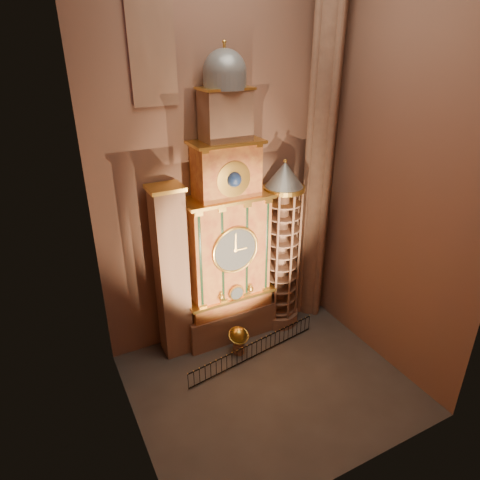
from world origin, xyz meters
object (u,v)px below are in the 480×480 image
portrait_tower (172,274)px  celestial_globe (239,338)px  iron_railing (254,349)px  stair_turret (281,248)px  astronomical_clock (227,237)px

portrait_tower → celestial_globe: portrait_tower is taller
iron_railing → celestial_globe: bearing=128.4°
portrait_tower → stair_turret: stair_turret is taller
celestial_globe → iron_railing: bearing=-51.6°
stair_turret → astronomical_clock: bearing=175.7°
astronomical_clock → stair_turret: (3.50, -0.26, -1.41)m
astronomical_clock → iron_railing: 6.71m
celestial_globe → iron_railing: size_ratio=0.20×
iron_railing → astronomical_clock: bearing=96.7°
stair_turret → iron_railing: stair_turret is taller
portrait_tower → celestial_globe: (3.10, -1.98, -4.10)m
portrait_tower → astronomical_clock: bearing=-0.3°
celestial_globe → astronomical_clock: bearing=81.4°
portrait_tower → iron_railing: 6.52m
astronomical_clock → portrait_tower: bearing=179.7°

